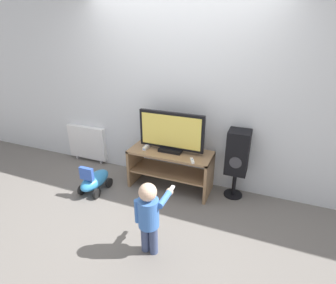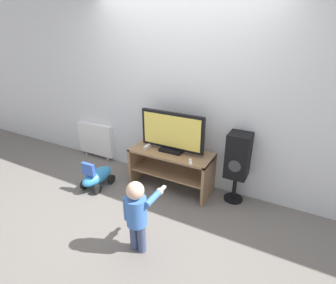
# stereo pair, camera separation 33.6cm
# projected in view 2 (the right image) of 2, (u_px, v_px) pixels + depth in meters

# --- Properties ---
(ground_plane) EXTENTS (16.00, 16.00, 0.00)m
(ground_plane) POSITION_uv_depth(u_px,v_px,m) (163.00, 195.00, 3.54)
(ground_plane) COLOR slate
(wall_back) EXTENTS (10.00, 0.06, 2.60)m
(wall_back) POSITION_uv_depth(u_px,v_px,m) (182.00, 92.00, 3.46)
(wall_back) COLOR silver
(wall_back) RESTS_ON ground_plane
(tv_stand) EXTENTS (1.12, 0.46, 0.56)m
(tv_stand) POSITION_uv_depth(u_px,v_px,m) (171.00, 164.00, 3.58)
(tv_stand) COLOR #93704C
(tv_stand) RESTS_ON ground_plane
(television) EXTENTS (0.89, 0.20, 0.54)m
(television) POSITION_uv_depth(u_px,v_px,m) (172.00, 133.00, 3.42)
(television) COLOR black
(television) RESTS_ON tv_stand
(game_console) EXTENTS (0.04, 0.19, 0.05)m
(game_console) POSITION_uv_depth(u_px,v_px,m) (149.00, 146.00, 3.62)
(game_console) COLOR white
(game_console) RESTS_ON tv_stand
(remote_primary) EXTENTS (0.09, 0.13, 0.03)m
(remote_primary) POSITION_uv_depth(u_px,v_px,m) (191.00, 162.00, 3.21)
(remote_primary) COLOR white
(remote_primary) RESTS_ON tv_stand
(child) EXTENTS (0.30, 0.45, 0.79)m
(child) POSITION_uv_depth(u_px,v_px,m) (137.00, 211.00, 2.50)
(child) COLOR #3F4C72
(child) RESTS_ON ground_plane
(speaker_tower) EXTENTS (0.27, 0.27, 0.93)m
(speaker_tower) POSITION_uv_depth(u_px,v_px,m) (238.00, 157.00, 3.21)
(speaker_tower) COLOR black
(speaker_tower) RESTS_ON ground_plane
(ride_on_toy) EXTENTS (0.28, 0.53, 0.43)m
(ride_on_toy) POSITION_uv_depth(u_px,v_px,m) (97.00, 176.00, 3.68)
(ride_on_toy) COLOR #338CD1
(ride_on_toy) RESTS_ON ground_plane
(radiator) EXTENTS (0.70, 0.08, 0.61)m
(radiator) POSITION_uv_depth(u_px,v_px,m) (96.00, 139.00, 4.47)
(radiator) COLOR white
(radiator) RESTS_ON ground_plane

